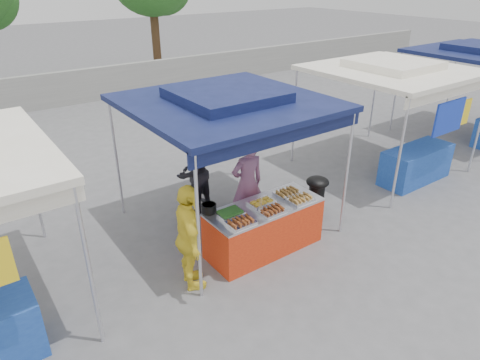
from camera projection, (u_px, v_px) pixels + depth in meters
ground_plane at (260, 246)px, 7.52m from camera, size 80.00×80.00×0.00m
back_wall at (70, 88)px, 15.28m from camera, size 40.00×0.25×1.20m
main_canopy at (227, 102)px, 7.19m from camera, size 3.20×3.20×2.57m
neighbor_stall_right at (403, 107)px, 9.60m from camera, size 3.20×3.20×2.57m
vendor_table at (264, 228)px, 7.26m from camera, size 2.00×0.80×0.85m
food_tray_fl at (241, 223)px, 6.54m from camera, size 0.42×0.30×0.07m
food_tray_fm at (272, 211)px, 6.86m from camera, size 0.42×0.30×0.07m
food_tray_fr at (301, 200)px, 7.20m from camera, size 0.42×0.30×0.07m
food_tray_bl at (230, 213)px, 6.80m from camera, size 0.42×0.30×0.07m
food_tray_bm at (262, 202)px, 7.11m from camera, size 0.42×0.30×0.07m
food_tray_br at (287, 193)px, 7.43m from camera, size 0.42×0.30×0.07m
cooking_pot at (209, 208)px, 6.86m from camera, size 0.24×0.24×0.14m
skewer_cup at (261, 210)px, 6.85m from camera, size 0.08×0.08×0.10m
wok_burner at (317, 191)px, 8.42m from camera, size 0.45×0.45×0.76m
crate_left at (223, 231)px, 7.65m from camera, size 0.56×0.39×0.33m
crate_right at (254, 222)px, 7.94m from camera, size 0.52×0.36×0.31m
crate_stacked at (254, 208)px, 7.81m from camera, size 0.49×0.34×0.29m
vendor_woman at (247, 184)px, 7.76m from camera, size 0.68×0.49×1.75m
helper_man at (192, 172)px, 8.27m from camera, size 1.01×0.92×1.70m
customer_person at (189, 238)px, 6.21m from camera, size 0.69×1.07×1.70m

